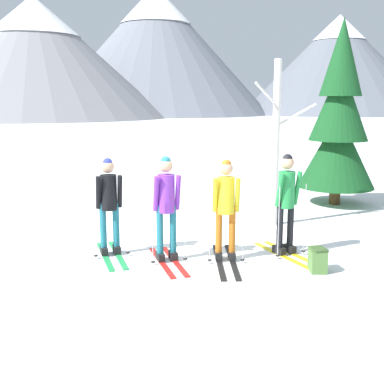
% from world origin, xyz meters
% --- Properties ---
extents(ground_plane, '(400.00, 400.00, 0.00)m').
position_xyz_m(ground_plane, '(0.00, 0.00, 0.00)').
color(ground_plane, white).
extents(skier_in_black, '(0.61, 1.61, 1.67)m').
position_xyz_m(skier_in_black, '(-1.40, 0.38, 0.91)').
color(skier_in_black, green).
rests_on(skier_in_black, ground).
extents(skier_in_purple, '(0.61, 1.58, 1.74)m').
position_xyz_m(skier_in_purple, '(-0.50, -0.11, 0.99)').
color(skier_in_purple, red).
rests_on(skier_in_purple, ground).
extents(skier_in_yellow, '(0.62, 1.81, 1.68)m').
position_xyz_m(skier_in_yellow, '(0.46, -0.28, 0.94)').
color(skier_in_yellow, black).
rests_on(skier_in_yellow, ground).
extents(skier_in_green, '(0.70, 1.64, 1.74)m').
position_xyz_m(skier_in_green, '(1.55, -0.19, 0.96)').
color(skier_in_green, yellow).
rests_on(skier_in_green, ground).
extents(pine_tree_near, '(1.90, 1.90, 4.59)m').
position_xyz_m(pine_tree_near, '(4.39, 3.43, 2.10)').
color(pine_tree_near, '#51381E').
rests_on(pine_tree_near, ground).
extents(birch_tree_slender, '(1.47, 0.40, 3.44)m').
position_xyz_m(birch_tree_slender, '(2.10, 1.76, 1.77)').
color(birch_tree_slender, silver).
rests_on(birch_tree_slender, ground).
extents(backpack_on_snow_front, '(0.30, 0.36, 0.38)m').
position_xyz_m(backpack_on_snow_front, '(1.72, -1.11, 0.19)').
color(backpack_on_snow_front, '#4C7238').
rests_on(backpack_on_snow_front, ground).
extents(mountain_ridge_distant, '(122.48, 52.94, 28.77)m').
position_xyz_m(mountain_ridge_distant, '(-7.88, 74.18, 11.88)').
color(mountain_ridge_distant, slate).
rests_on(mountain_ridge_distant, ground).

